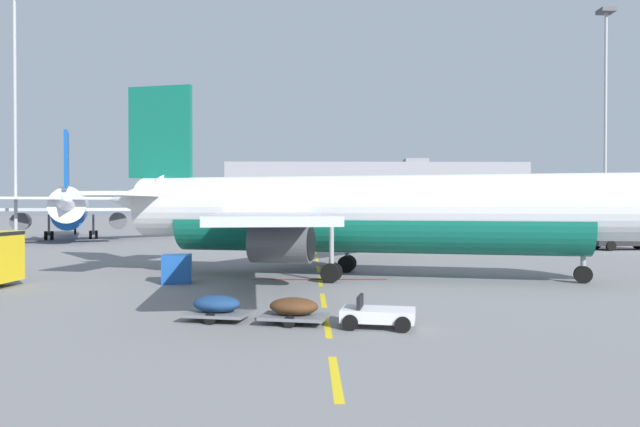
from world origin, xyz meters
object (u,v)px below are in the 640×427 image
at_px(baggage_train, 295,310).
at_px(fuel_service_truck, 622,233).
at_px(airliner_mid_left, 72,208).
at_px(apron_light_mast_far, 606,99).
at_px(airliner_foreground, 363,213).
at_px(uld_cargo_container, 177,269).
at_px(apron_light_mast_near, 15,89).

bearing_deg(baggage_train, fuel_service_truck, 48.45).
distance_m(airliner_mid_left, apron_light_mast_far, 69.37).
height_order(airliner_foreground, uld_cargo_container, airliner_foreground).
xyz_separation_m(airliner_mid_left, apron_light_mast_far, (67.79, -6.01, 13.45)).
xyz_separation_m(baggage_train, uld_cargo_container, (-6.91, 11.56, 0.28)).
bearing_deg(apron_light_mast_near, uld_cargo_container, -51.73).
relative_size(baggage_train, uld_cargo_container, 4.78).
relative_size(airliner_mid_left, apron_light_mast_far, 1.21).
distance_m(airliner_mid_left, uld_cargo_container, 50.40).
bearing_deg(uld_cargo_container, fuel_service_truck, 32.04).
xyz_separation_m(airliner_foreground, apron_light_mast_near, (-34.97, 28.36, 12.98)).
relative_size(fuel_service_truck, baggage_train, 0.83).
bearing_deg(airliner_mid_left, airliner_foreground, -50.63).
bearing_deg(airliner_foreground, apron_light_mast_far, 47.15).
xyz_separation_m(airliner_foreground, fuel_service_truck, (27.80, 21.73, -2.30)).
bearing_deg(apron_light_mast_far, airliner_mid_left, 174.93).
height_order(fuel_service_truck, apron_light_mast_near, apron_light_mast_near).
bearing_deg(apron_light_mast_far, uld_cargo_container, -138.98).
distance_m(baggage_train, uld_cargo_container, 13.47).
xyz_separation_m(baggage_train, apron_light_mast_near, (-31.16, 42.30, 16.41)).
height_order(airliner_mid_left, fuel_service_truck, airliner_mid_left).
relative_size(fuel_service_truck, uld_cargo_container, 3.96).
xyz_separation_m(fuel_service_truck, apron_light_mast_near, (-62.77, 6.63, 15.29)).
height_order(baggage_train, uld_cargo_container, uld_cargo_container).
relative_size(airliner_foreground, fuel_service_truck, 4.78).
relative_size(baggage_train, apron_light_mast_near, 0.32).
distance_m(uld_cargo_container, apron_light_mast_near, 42.34).
xyz_separation_m(airliner_foreground, airliner_mid_left, (-34.44, 41.97, 0.08)).
bearing_deg(apron_light_mast_near, airliner_mid_left, 87.77).
relative_size(apron_light_mast_near, apron_light_mast_far, 0.96).
height_order(airliner_foreground, airliner_mid_left, airliner_mid_left).
relative_size(airliner_mid_left, baggage_train, 3.97).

